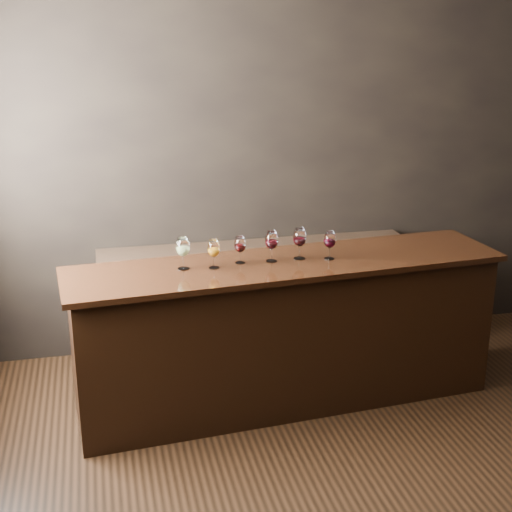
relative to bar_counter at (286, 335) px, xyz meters
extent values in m
plane|color=black|center=(0.30, -1.23, -0.48)|extent=(5.00, 5.00, 0.00)
cube|color=black|center=(0.30, 1.02, 0.92)|extent=(5.00, 0.02, 2.80)
cube|color=black|center=(0.00, 0.00, 0.00)|extent=(2.76, 0.81, 0.95)
cube|color=black|center=(0.00, 0.00, 0.49)|extent=(2.85, 0.88, 0.04)
cube|color=black|center=(-0.01, 0.80, -0.05)|extent=(2.34, 0.40, 0.84)
cylinder|color=white|center=(-0.66, 0.00, 0.51)|extent=(0.07, 0.07, 0.00)
cylinder|color=white|center=(-0.66, 0.00, 0.55)|extent=(0.01, 0.01, 0.08)
ellipsoid|color=white|center=(-0.66, 0.00, 0.65)|extent=(0.09, 0.09, 0.12)
cylinder|color=white|center=(-0.66, 0.00, 0.71)|extent=(0.06, 0.06, 0.01)
ellipsoid|color=#B5BE6C|center=(-0.66, 0.00, 0.63)|extent=(0.07, 0.07, 0.06)
cylinder|color=white|center=(-0.47, -0.02, 0.51)|extent=(0.07, 0.07, 0.00)
cylinder|color=white|center=(-0.47, -0.02, 0.55)|extent=(0.01, 0.01, 0.07)
ellipsoid|color=white|center=(-0.47, -0.02, 0.64)|extent=(0.08, 0.08, 0.11)
cylinder|color=white|center=(-0.47, -0.02, 0.69)|extent=(0.06, 0.06, 0.01)
ellipsoid|color=orange|center=(-0.47, -0.02, 0.62)|extent=(0.06, 0.06, 0.05)
cylinder|color=white|center=(-0.30, 0.04, 0.51)|extent=(0.06, 0.06, 0.00)
cylinder|color=white|center=(-0.30, 0.04, 0.55)|extent=(0.01, 0.01, 0.07)
ellipsoid|color=white|center=(-0.30, 0.04, 0.63)|extent=(0.07, 0.07, 0.10)
cylinder|color=white|center=(-0.30, 0.04, 0.68)|extent=(0.05, 0.05, 0.01)
ellipsoid|color=black|center=(-0.30, 0.04, 0.62)|extent=(0.06, 0.06, 0.05)
cylinder|color=white|center=(-0.10, 0.02, 0.51)|extent=(0.07, 0.07, 0.00)
cylinder|color=white|center=(-0.10, 0.02, 0.55)|extent=(0.01, 0.01, 0.07)
ellipsoid|color=white|center=(-0.10, 0.02, 0.65)|extent=(0.08, 0.08, 0.12)
cylinder|color=white|center=(-0.10, 0.02, 0.70)|extent=(0.06, 0.06, 0.01)
ellipsoid|color=black|center=(-0.10, 0.02, 0.63)|extent=(0.07, 0.07, 0.05)
cylinder|color=white|center=(0.09, 0.04, 0.51)|extent=(0.07, 0.07, 0.00)
cylinder|color=white|center=(0.09, 0.04, 0.55)|extent=(0.01, 0.01, 0.08)
ellipsoid|color=white|center=(0.09, 0.04, 0.65)|extent=(0.09, 0.09, 0.12)
cylinder|color=white|center=(0.09, 0.04, 0.71)|extent=(0.06, 0.06, 0.01)
ellipsoid|color=black|center=(0.09, 0.04, 0.63)|extent=(0.07, 0.07, 0.06)
cylinder|color=white|center=(0.28, -0.01, 0.51)|extent=(0.07, 0.07, 0.00)
cylinder|color=white|center=(0.28, -0.01, 0.55)|extent=(0.01, 0.01, 0.07)
ellipsoid|color=white|center=(0.28, -0.01, 0.64)|extent=(0.08, 0.08, 0.11)
cylinder|color=white|center=(0.28, -0.01, 0.69)|extent=(0.06, 0.06, 0.01)
ellipsoid|color=black|center=(0.28, -0.01, 0.62)|extent=(0.06, 0.06, 0.05)
camera|label=1|loc=(-1.15, -4.12, 1.94)|focal=50.00mm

